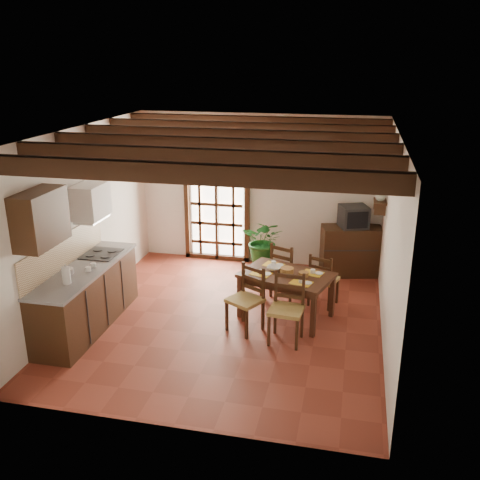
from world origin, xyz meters
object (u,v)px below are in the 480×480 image
(chair_far_right, at_px, (323,289))
(pendant_lamp, at_px, (291,182))
(kitchen_counter, at_px, (87,296))
(sideboard, at_px, (351,251))
(chair_far_left, at_px, (286,279))
(crt_tv, at_px, (353,217))
(potted_plant, at_px, (264,242))
(dining_table, at_px, (287,279))
(chair_near_left, at_px, (246,311))
(chair_near_right, at_px, (286,321))

(chair_far_right, xyz_separation_m, pendant_lamp, (-0.52, -0.43, 1.80))
(kitchen_counter, xyz_separation_m, sideboard, (3.70, 2.83, -0.03))
(chair_far_left, xyz_separation_m, sideboard, (1.01, 1.18, 0.15))
(crt_tv, relative_size, pendant_lamp, 0.68)
(chair_far_right, xyz_separation_m, potted_plant, (-1.16, 1.18, 0.30))
(dining_table, distance_m, chair_near_left, 0.80)
(chair_near_right, bearing_deg, potted_plant, 111.72)
(chair_far_left, bearing_deg, potted_plant, -38.13)
(chair_near_left, relative_size, sideboard, 0.91)
(chair_far_left, bearing_deg, dining_table, 121.17)
(chair_near_left, bearing_deg, dining_table, 75.34)
(dining_table, bearing_deg, crt_tv, 82.61)
(chair_far_right, distance_m, pendant_lamp, 1.93)
(dining_table, relative_size, pendant_lamp, 1.77)
(sideboard, relative_size, potted_plant, 0.49)
(chair_far_left, relative_size, potted_plant, 0.44)
(potted_plant, bearing_deg, kitchen_counter, -129.34)
(kitchen_counter, height_order, chair_near_right, kitchen_counter)
(chair_far_right, distance_m, potted_plant, 1.68)
(chair_near_left, xyz_separation_m, chair_far_left, (0.41, 1.27, -0.01))
(chair_far_left, distance_m, chair_far_right, 0.65)
(chair_near_left, bearing_deg, potted_plant, 122.58)
(potted_plant, bearing_deg, sideboard, 7.59)
(pendant_lamp, bearing_deg, kitchen_counter, -160.09)
(sideboard, xyz_separation_m, potted_plant, (-1.55, -0.21, 0.12))
(dining_table, relative_size, potted_plant, 0.70)
(crt_tv, distance_m, pendant_lamp, 2.26)
(dining_table, bearing_deg, chair_far_right, 63.96)
(dining_table, distance_m, sideboard, 2.13)
(dining_table, height_order, chair_near_left, chair_near_left)
(pendant_lamp, bearing_deg, chair_near_left, -129.08)
(crt_tv, bearing_deg, potted_plant, 166.87)
(chair_far_right, bearing_deg, crt_tv, -86.31)
(chair_near_right, relative_size, chair_far_right, 1.12)
(kitchen_counter, relative_size, crt_tv, 3.89)
(dining_table, xyz_separation_m, chair_near_right, (0.10, -0.73, -0.31))
(kitchen_counter, height_order, chair_far_left, kitchen_counter)
(kitchen_counter, height_order, chair_near_left, kitchen_counter)
(sideboard, height_order, pendant_lamp, pendant_lamp)
(chair_far_left, xyz_separation_m, potted_plant, (-0.54, 0.98, 0.28))
(chair_near_left, distance_m, chair_near_right, 0.64)
(potted_plant, relative_size, pendant_lamp, 2.54)
(kitchen_counter, xyz_separation_m, dining_table, (2.79, 0.91, 0.14))
(chair_near_right, distance_m, chair_far_right, 1.33)
(chair_near_right, height_order, sideboard, chair_near_right)
(chair_near_left, bearing_deg, sideboard, 89.15)
(chair_near_right, xyz_separation_m, potted_plant, (-0.74, 2.44, 0.26))
(chair_far_right, height_order, pendant_lamp, pendant_lamp)
(sideboard, bearing_deg, chair_near_right, -119.90)
(dining_table, bearing_deg, chair_near_right, -64.13)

